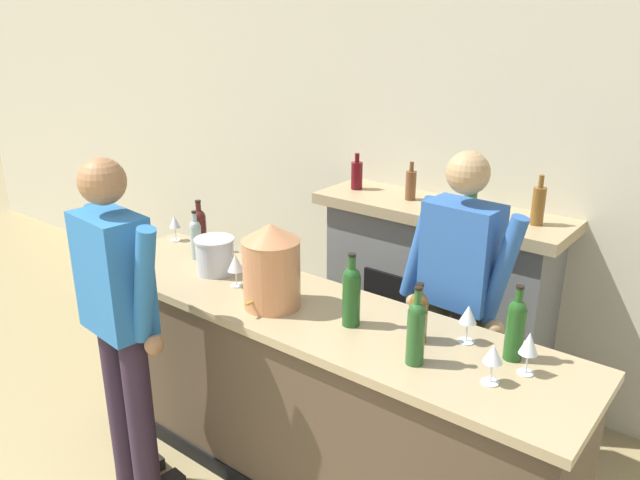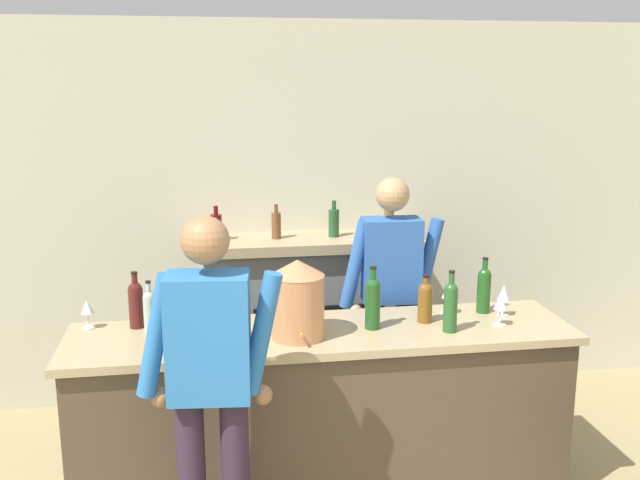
# 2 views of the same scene
# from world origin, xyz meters

# --- Properties ---
(wall_back_panel) EXTENTS (12.00, 0.07, 2.75)m
(wall_back_panel) POSITION_xyz_m (0.00, 3.75, 1.38)
(wall_back_panel) COLOR beige
(wall_back_panel) RESTS_ON ground_plane
(bar_counter) EXTENTS (2.76, 0.67, 1.00)m
(bar_counter) POSITION_xyz_m (0.10, 2.29, 0.50)
(bar_counter) COLOR #4C3D2C
(bar_counter) RESTS_ON ground_plane
(fireplace_stone) EXTENTS (1.59, 0.52, 1.54)m
(fireplace_stone) POSITION_xyz_m (0.18, 3.49, 0.64)
(fireplace_stone) COLOR slate
(fireplace_stone) RESTS_ON ground_plane
(person_customer) EXTENTS (0.66, 0.33, 1.78)m
(person_customer) POSITION_xyz_m (-0.51, 1.64, 0.99)
(person_customer) COLOR #2D202F
(person_customer) RESTS_ON ground_plane
(person_bartender) EXTENTS (0.66, 0.32, 1.75)m
(person_bartender) POSITION_xyz_m (0.63, 2.85, 0.97)
(person_bartender) COLOR #444730
(person_bartender) RESTS_ON ground_plane
(copper_dispenser) EXTENTS (0.29, 0.32, 0.42)m
(copper_dispenser) POSITION_xyz_m (-0.05, 2.20, 1.22)
(copper_dispenser) COLOR #C57E50
(copper_dispenser) RESTS_ON bar_counter
(ice_bucket_steel) EXTENTS (0.22, 0.22, 0.20)m
(ice_bucket_steel) POSITION_xyz_m (-0.58, 2.32, 1.10)
(ice_bucket_steel) COLOR silver
(ice_bucket_steel) RESTS_ON bar_counter
(wine_bottle_merlot_tall) EXTENTS (0.08, 0.08, 0.32)m
(wine_bottle_merlot_tall) POSITION_xyz_m (-0.90, 2.50, 1.15)
(wine_bottle_merlot_tall) COLOR #4E1A17
(wine_bottle_merlot_tall) RESTS_ON bar_counter
(wine_bottle_riesling_slim) EXTENTS (0.07, 0.07, 0.29)m
(wine_bottle_riesling_slim) POSITION_xyz_m (-0.82, 2.39, 1.13)
(wine_bottle_riesling_slim) COLOR #9EB5AD
(wine_bottle_riesling_slim) RESTS_ON bar_counter
(wine_bottle_port_short) EXTENTS (0.08, 0.08, 0.33)m
(wine_bottle_port_short) POSITION_xyz_m (1.08, 2.44, 1.15)
(wine_bottle_port_short) COLOR #1E4E1B
(wine_bottle_port_short) RESTS_ON bar_counter
(wine_bottle_cabernet_heavy) EXTENTS (0.08, 0.08, 0.27)m
(wine_bottle_cabernet_heavy) POSITION_xyz_m (0.69, 2.33, 1.13)
(wine_bottle_cabernet_heavy) COLOR brown
(wine_bottle_cabernet_heavy) RESTS_ON bar_counter
(wine_bottle_rose_blush) EXTENTS (0.08, 0.08, 0.35)m
(wine_bottle_rose_blush) POSITION_xyz_m (0.37, 2.27, 1.16)
(wine_bottle_rose_blush) COLOR #1D4C1C
(wine_bottle_rose_blush) RESTS_ON bar_counter
(wine_bottle_burgundy_dark) EXTENTS (0.08, 0.08, 0.34)m
(wine_bottle_burgundy_dark) POSITION_xyz_m (0.78, 2.16, 1.16)
(wine_bottle_burgundy_dark) COLOR #255324
(wine_bottle_burgundy_dark) RESTS_ON bar_counter
(wine_glass_front_right) EXTENTS (0.07, 0.07, 0.18)m
(wine_glass_front_right) POSITION_xyz_m (1.17, 2.36, 1.13)
(wine_glass_front_right) COLOR silver
(wine_glass_front_right) RESTS_ON bar_counter
(wine_glass_back_row) EXTENTS (0.08, 0.08, 0.17)m
(wine_glass_back_row) POSITION_xyz_m (1.08, 2.21, 1.13)
(wine_glass_back_row) COLOR silver
(wine_glass_back_row) RESTS_ON bar_counter
(wine_glass_by_dispenser) EXTENTS (0.09, 0.09, 0.18)m
(wine_glass_by_dispenser) POSITION_xyz_m (-0.36, 2.26, 1.13)
(wine_glass_by_dispenser) COLOR silver
(wine_glass_by_dispenser) RESTS_ON bar_counter
(wine_glass_front_left) EXTENTS (0.08, 0.08, 0.18)m
(wine_glass_front_left) POSITION_xyz_m (0.87, 2.45, 1.13)
(wine_glass_front_left) COLOR silver
(wine_glass_front_left) RESTS_ON bar_counter
(wine_glass_mid_counter) EXTENTS (0.07, 0.07, 0.16)m
(wine_glass_mid_counter) POSITION_xyz_m (-1.16, 2.52, 1.12)
(wine_glass_mid_counter) COLOR silver
(wine_glass_mid_counter) RESTS_ON bar_counter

